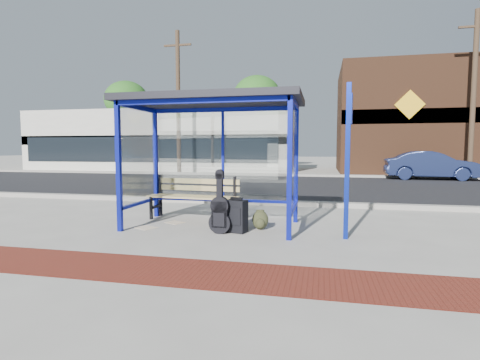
% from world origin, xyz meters
% --- Properties ---
extents(ground, '(120.00, 120.00, 0.00)m').
position_xyz_m(ground, '(0.00, 0.00, 0.00)').
color(ground, '#B2ADA0').
rests_on(ground, ground).
extents(brick_paver_strip, '(60.00, 1.00, 0.01)m').
position_xyz_m(brick_paver_strip, '(0.00, -2.60, 0.01)').
color(brick_paver_strip, maroon).
rests_on(brick_paver_strip, ground).
extents(curb_near, '(60.00, 0.25, 0.12)m').
position_xyz_m(curb_near, '(0.00, 2.90, 0.06)').
color(curb_near, gray).
rests_on(curb_near, ground).
extents(street_asphalt, '(60.00, 10.00, 0.00)m').
position_xyz_m(street_asphalt, '(0.00, 8.00, 0.00)').
color(street_asphalt, black).
rests_on(street_asphalt, ground).
extents(curb_far, '(60.00, 0.25, 0.12)m').
position_xyz_m(curb_far, '(0.00, 13.10, 0.06)').
color(curb_far, gray).
rests_on(curb_far, ground).
extents(far_sidewalk, '(60.00, 4.00, 0.01)m').
position_xyz_m(far_sidewalk, '(0.00, 15.00, 0.00)').
color(far_sidewalk, '#B2ADA0').
rests_on(far_sidewalk, ground).
extents(bus_shelter, '(3.30, 1.80, 2.42)m').
position_xyz_m(bus_shelter, '(0.00, 0.07, 2.07)').
color(bus_shelter, '#0E179D').
rests_on(bus_shelter, ground).
extents(storefront_white, '(18.00, 6.04, 4.00)m').
position_xyz_m(storefront_white, '(-9.00, 17.99, 2.00)').
color(storefront_white, silver).
rests_on(storefront_white, ground).
extents(storefront_brown, '(10.00, 7.08, 6.40)m').
position_xyz_m(storefront_brown, '(8.00, 18.49, 3.20)').
color(storefront_brown, '#59331E').
rests_on(storefront_brown, ground).
extents(tree_left, '(3.60, 3.60, 7.03)m').
position_xyz_m(tree_left, '(-14.00, 22.00, 5.45)').
color(tree_left, '#4C3826').
rests_on(tree_left, ground).
extents(tree_mid, '(3.60, 3.60, 7.03)m').
position_xyz_m(tree_mid, '(-3.00, 22.00, 5.45)').
color(tree_mid, '#4C3826').
rests_on(tree_mid, ground).
extents(utility_pole_west, '(1.60, 0.24, 8.00)m').
position_xyz_m(utility_pole_west, '(-6.00, 13.40, 4.11)').
color(utility_pole_west, '#4C3826').
rests_on(utility_pole_west, ground).
extents(utility_pole_east, '(1.60, 0.24, 8.00)m').
position_xyz_m(utility_pole_east, '(9.00, 13.40, 4.11)').
color(utility_pole_east, '#4C3826').
rests_on(utility_pole_east, ground).
extents(bench, '(1.94, 0.60, 0.90)m').
position_xyz_m(bench, '(-0.60, 0.62, 0.51)').
color(bench, black).
rests_on(bench, ground).
extents(guitar_bag, '(0.38, 0.11, 1.05)m').
position_xyz_m(guitar_bag, '(0.29, -0.55, 0.38)').
color(guitar_bag, black).
rests_on(guitar_bag, ground).
extents(suitcase, '(0.41, 0.32, 0.63)m').
position_xyz_m(suitcase, '(0.55, -0.40, 0.29)').
color(suitcase, black).
rests_on(suitcase, ground).
extents(backpack, '(0.33, 0.30, 0.35)m').
position_xyz_m(backpack, '(0.92, -0.06, 0.17)').
color(backpack, '#2D301A').
rests_on(backpack, ground).
extents(sign_post, '(0.12, 0.31, 2.51)m').
position_xyz_m(sign_post, '(2.41, -0.47, 1.41)').
color(sign_post, '#0D2195').
rests_on(sign_post, ground).
extents(newspaper_a, '(0.43, 0.40, 0.01)m').
position_xyz_m(newspaper_a, '(-0.84, 0.17, 0.00)').
color(newspaper_a, white).
rests_on(newspaper_a, ground).
extents(newspaper_b, '(0.47, 0.44, 0.01)m').
position_xyz_m(newspaper_b, '(-1.17, -0.40, 0.00)').
color(newspaper_b, white).
rests_on(newspaper_b, ground).
extents(newspaper_c, '(0.42, 0.47, 0.01)m').
position_xyz_m(newspaper_c, '(0.20, 0.32, 0.00)').
color(newspaper_c, white).
rests_on(newspaper_c, ground).
extents(parked_car, '(4.14, 1.59, 1.34)m').
position_xyz_m(parked_car, '(7.01, 12.44, 0.67)').
color(parked_car, '#1B264E').
rests_on(parked_car, ground).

